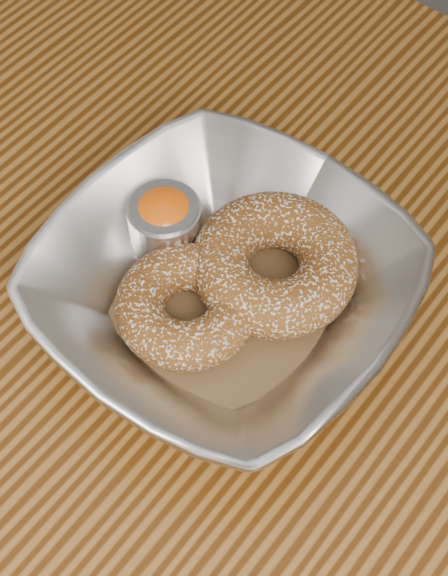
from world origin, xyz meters
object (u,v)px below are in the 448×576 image
Objects in this scene: serving_bowl at (224,289)px; ramekin at (165,223)px; table at (108,368)px; donut_back at (274,263)px; donut_front at (187,306)px.

serving_bowl is 4.66× the size of ramekin.
table is 0.18m from donut_back.
table is at bearing -147.11° from serving_bowl.
serving_bowl is at bearing 63.54° from donut_front.
donut_back is at bearing 68.74° from serving_bowl.
table is 12.99× the size of donut_front.
serving_bowl reaches higher than table.
ramekin is (0.01, 0.06, 0.13)m from table.
table is at bearing -101.65° from ramekin.
table is at bearing -136.57° from donut_back.
ramekin is at bearing -164.65° from donut_back.
donut_front is at bearing 21.48° from table.
donut_back is (0.01, 0.04, 0.00)m from serving_bowl.
donut_back is at bearing 15.35° from ramekin.
serving_bowl and ramekin have the same top height.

